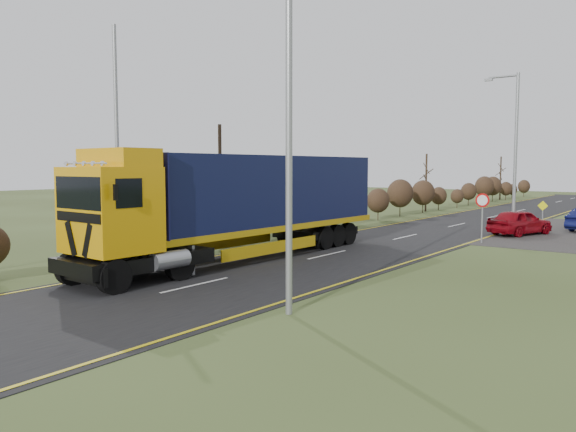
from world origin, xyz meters
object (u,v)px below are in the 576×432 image
Objects in this scene: lorry at (244,199)px; car_red_hatchback at (520,222)px; streetlight_near at (285,107)px; speed_sign at (482,208)px.

lorry is 17.55m from car_red_hatchback.
car_red_hatchback is 22.45m from streetlight_near.
lorry is 1.65× the size of streetlight_near.
lorry reaches higher than car_red_hatchback.
speed_sign reaches higher than car_red_hatchback.
streetlight_near is (-0.33, -21.94, 4.73)m from car_red_hatchback.
streetlight_near is at bearing 109.20° from car_red_hatchback.
streetlight_near is 17.43m from speed_sign.
car_red_hatchback is 1.68× the size of speed_sign.
lorry is at bearing 86.47° from car_red_hatchback.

